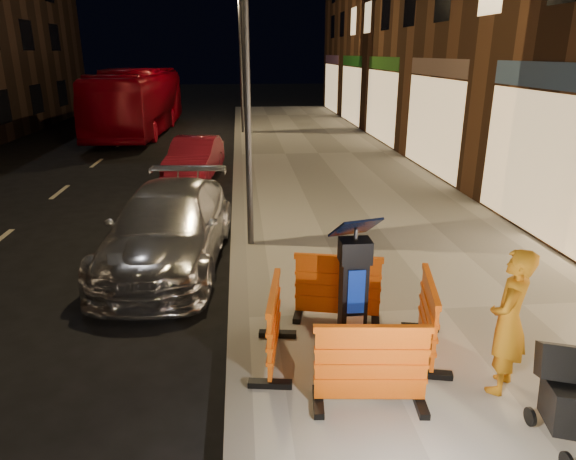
{
  "coord_description": "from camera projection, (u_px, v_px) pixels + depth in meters",
  "views": [
    {
      "loc": [
        0.1,
        -6.51,
        3.72
      ],
      "look_at": [
        0.8,
        1.0,
        1.1
      ],
      "focal_mm": 32.0,
      "sensor_mm": 36.0,
      "label": 1
    }
  ],
  "objects": [
    {
      "name": "parking_kiosk",
      "position": [
        353.0,
        293.0,
        6.1
      ],
      "size": [
        0.63,
        0.63,
        1.72
      ],
      "primitive_type": "cube",
      "rotation": [
        0.0,
        0.0,
        -0.19
      ],
      "color": "black",
      "rests_on": "sidewalk"
    },
    {
      "name": "ground_plane",
      "position": [
        239.0,
        327.0,
        7.33
      ],
      "size": [
        120.0,
        120.0,
        0.0
      ],
      "primitive_type": "plane",
      "color": "black",
      "rests_on": "ground"
    },
    {
      "name": "sidewalk",
      "position": [
        442.0,
        313.0,
        7.57
      ],
      "size": [
        6.0,
        60.0,
        0.15
      ],
      "primitive_type": "cube",
      "color": "gray",
      "rests_on": "ground"
    },
    {
      "name": "barrier_bldgside",
      "position": [
        428.0,
        318.0,
        6.31
      ],
      "size": [
        0.76,
        1.31,
        0.96
      ],
      "primitive_type": "cube",
      "rotation": [
        0.0,
        0.0,
        1.35
      ],
      "color": "#F45E0E",
      "rests_on": "sidewalk"
    },
    {
      "name": "barrier_back",
      "position": [
        338.0,
        288.0,
        7.12
      ],
      "size": [
        1.31,
        0.78,
        0.96
      ],
      "primitive_type": "cube",
      "rotation": [
        0.0,
        0.0,
        -0.24
      ],
      "color": "#F45E0E",
      "rests_on": "sidewalk"
    },
    {
      "name": "kerb",
      "position": [
        239.0,
        322.0,
        7.31
      ],
      "size": [
        0.3,
        60.0,
        0.15
      ],
      "primitive_type": "cube",
      "color": "slate",
      "rests_on": "ground"
    },
    {
      "name": "man",
      "position": [
        509.0,
        322.0,
        5.5
      ],
      "size": [
        0.7,
        0.72,
        1.67
      ],
      "primitive_type": "imported",
      "rotation": [
        0.0,
        0.0,
        -2.28
      ],
      "color": "#BE7614",
      "rests_on": "sidewalk"
    },
    {
      "name": "bus_doubledecker",
      "position": [
        141.0,
        133.0,
        24.91
      ],
      "size": [
        2.88,
        10.89,
        3.01
      ],
      "primitive_type": "imported",
      "rotation": [
        0.0,
        0.0,
        -0.03
      ],
      "color": "maroon",
      "rests_on": "ground"
    },
    {
      "name": "street_lamp_mid",
      "position": [
        247.0,
        86.0,
        9.14
      ],
      "size": [
        0.12,
        0.12,
        6.0
      ],
      "primitive_type": "cylinder",
      "color": "#3F3F44",
      "rests_on": "sidewalk"
    },
    {
      "name": "stroller",
      "position": [
        572.0,
        402.0,
        4.79
      ],
      "size": [
        0.72,
        0.88,
        0.94
      ],
      "primitive_type": "cube",
      "rotation": [
        0.0,
        0.0,
        -0.36
      ],
      "color": "black",
      "rests_on": "sidewalk"
    },
    {
      "name": "street_lamp_far",
      "position": [
        241.0,
        66.0,
        23.25
      ],
      "size": [
        0.12,
        0.12,
        6.0
      ],
      "primitive_type": "cylinder",
      "color": "#3F3F44",
      "rests_on": "sidewalk"
    },
    {
      "name": "car_silver",
      "position": [
        171.0,
        263.0,
        9.56
      ],
      "size": [
        2.36,
        4.97,
        1.4
      ],
      "primitive_type": "imported",
      "rotation": [
        0.0,
        0.0,
        -0.08
      ],
      "color": "silver",
      "rests_on": "ground"
    },
    {
      "name": "car_red",
      "position": [
        196.0,
        177.0,
        16.14
      ],
      "size": [
        1.74,
        3.86,
        1.23
      ],
      "primitive_type": "imported",
      "rotation": [
        0.0,
        0.0,
        -0.12
      ],
      "color": "maroon",
      "rests_on": "ground"
    },
    {
      "name": "barrier_front",
      "position": [
        371.0,
        366.0,
        5.33
      ],
      "size": [
        1.27,
        0.63,
        0.96
      ],
      "primitive_type": "cube",
      "rotation": [
        0.0,
        0.0,
        -0.1
      ],
      "color": "#F45E0E",
      "rests_on": "sidewalk"
    },
    {
      "name": "barrier_kerbside",
      "position": [
        274.0,
        325.0,
        6.14
      ],
      "size": [
        0.69,
        1.29,
        0.96
      ],
      "primitive_type": "cube",
      "rotation": [
        0.0,
        0.0,
        1.42
      ],
      "color": "#F45E0E",
      "rests_on": "sidewalk"
    }
  ]
}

